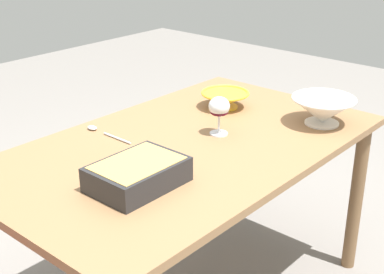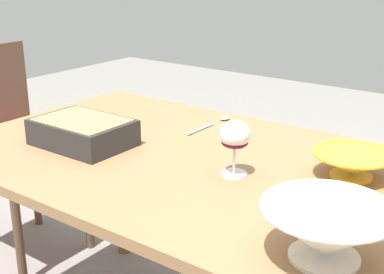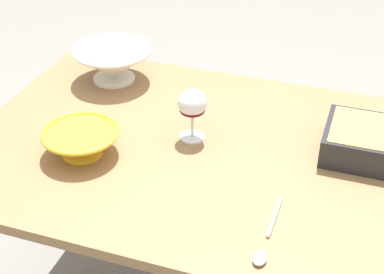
% 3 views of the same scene
% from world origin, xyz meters
% --- Properties ---
extents(dining_table, '(1.48, 0.88, 0.73)m').
position_xyz_m(dining_table, '(0.00, 0.00, 0.64)').
color(dining_table, olive).
rests_on(dining_table, ground_plane).
extents(chair, '(0.41, 0.40, 0.91)m').
position_xyz_m(chair, '(-1.10, 0.13, 0.50)').
color(chair, '#B22D2D').
rests_on(chair, ground_plane).
extents(wine_glass, '(0.08, 0.08, 0.15)m').
position_xyz_m(wine_glass, '(0.14, -0.04, 0.83)').
color(wine_glass, white).
rests_on(wine_glass, dining_table).
extents(casserole_dish, '(0.29, 0.20, 0.08)m').
position_xyz_m(casserole_dish, '(-0.35, -0.11, 0.77)').
color(casserole_dish, '#262628').
rests_on(casserole_dish, dining_table).
extents(mixing_bowl, '(0.25, 0.25, 0.11)m').
position_xyz_m(mixing_bowl, '(0.50, -0.28, 0.79)').
color(mixing_bowl, white).
rests_on(mixing_bowl, dining_table).
extents(small_bowl, '(0.21, 0.21, 0.07)m').
position_xyz_m(small_bowl, '(0.39, 0.13, 0.77)').
color(small_bowl, yellow).
rests_on(small_bowl, dining_table).
extents(serving_spoon, '(0.03, 0.24, 0.01)m').
position_xyz_m(serving_spoon, '(-0.14, 0.31, 0.73)').
color(serving_spoon, silver).
rests_on(serving_spoon, dining_table).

